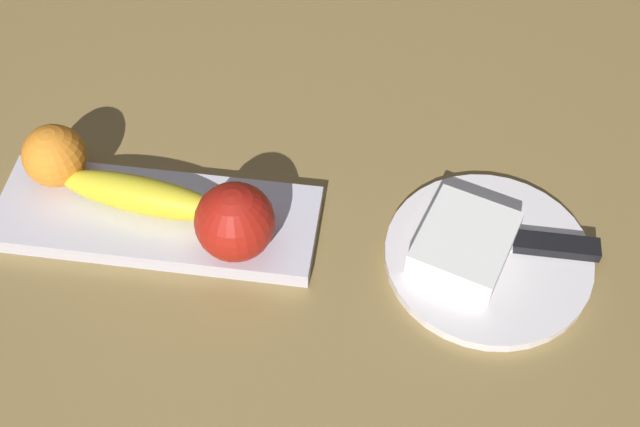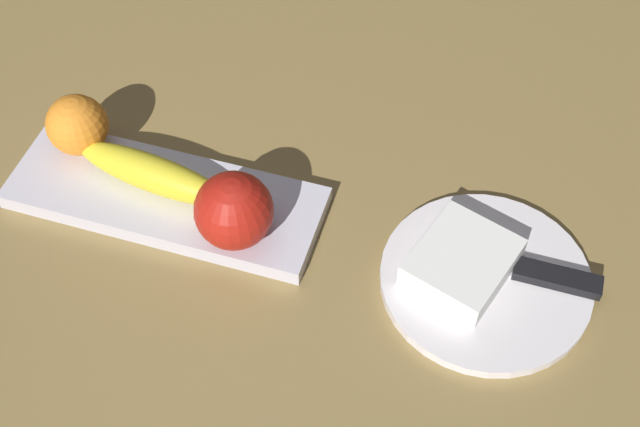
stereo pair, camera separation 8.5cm
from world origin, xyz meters
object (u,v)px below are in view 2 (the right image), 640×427
at_px(fruit_tray, 166,198).
at_px(banana, 153,173).
at_px(apple, 234,211).
at_px(knife, 542,275).
at_px(orange_near_apple, 77,125).
at_px(dinner_plate, 485,280).
at_px(folded_napkin, 462,262).

distance_m(fruit_tray, banana, 0.03).
relative_size(apple, knife, 0.46).
bearing_deg(fruit_tray, orange_near_apple, -17.20).
relative_size(dinner_plate, knife, 1.22).
distance_m(fruit_tray, folded_napkin, 0.33).
distance_m(fruit_tray, knife, 0.42).
height_order(dinner_plate, folded_napkin, folded_napkin).
bearing_deg(apple, orange_near_apple, -17.38).
distance_m(banana, dinner_plate, 0.38).
bearing_deg(banana, orange_near_apple, 171.06).
bearing_deg(apple, banana, -18.38).
height_order(apple, folded_napkin, apple).
height_order(apple, dinner_plate, apple).
distance_m(fruit_tray, apple, 0.11).
xyz_separation_m(fruit_tray, banana, (0.01, -0.01, 0.03)).
xyz_separation_m(fruit_tray, folded_napkin, (-0.33, 0.00, 0.02)).
distance_m(fruit_tray, orange_near_apple, 0.13).
bearing_deg(banana, dinner_plate, 6.45).
height_order(fruit_tray, folded_napkin, folded_napkin).
bearing_deg(banana, folded_napkin, 6.38).
bearing_deg(banana, fruit_tray, -16.51).
bearing_deg(folded_napkin, orange_near_apple, -4.59).
relative_size(orange_near_apple, dinner_plate, 0.32).
bearing_deg(knife, folded_napkin, 10.53).
xyz_separation_m(fruit_tray, knife, (-0.42, -0.02, 0.01)).
height_order(folded_napkin, knife, folded_napkin).
distance_m(dinner_plate, folded_napkin, 0.03).
relative_size(apple, banana, 0.44).
relative_size(orange_near_apple, folded_napkin, 0.66).
xyz_separation_m(orange_near_apple, knife, (-0.53, 0.02, -0.04)).
xyz_separation_m(fruit_tray, dinner_plate, (-0.36, 0.00, -0.00)).
height_order(banana, dinner_plate, banana).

